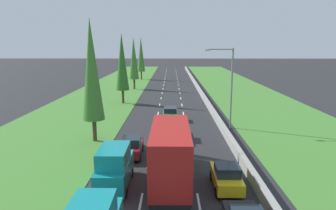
% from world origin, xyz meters
% --- Properties ---
extents(ground_plane, '(300.00, 300.00, 0.00)m').
position_xyz_m(ground_plane, '(0.00, 60.00, 0.00)').
color(ground_plane, '#28282B').
rests_on(ground_plane, ground).
extents(grass_verge_left, '(14.00, 140.00, 0.04)m').
position_xyz_m(grass_verge_left, '(-12.65, 60.00, 0.02)').
color(grass_verge_left, '#478433').
rests_on(grass_verge_left, ground).
extents(grass_verge_right, '(14.00, 140.00, 0.04)m').
position_xyz_m(grass_verge_right, '(14.35, 60.00, 0.02)').
color(grass_verge_right, '#478433').
rests_on(grass_verge_right, ground).
extents(median_barrier, '(0.44, 120.00, 0.85)m').
position_xyz_m(median_barrier, '(5.70, 60.00, 0.42)').
color(median_barrier, '#9E9B93').
rests_on(median_barrier, ground).
extents(lane_markings, '(3.64, 116.00, 0.01)m').
position_xyz_m(lane_markings, '(0.00, 60.00, 0.01)').
color(lane_markings, white).
rests_on(lane_markings, ground).
extents(red_box_truck_centre_lane, '(2.46, 9.40, 4.18)m').
position_xyz_m(red_box_truck_centre_lane, '(0.03, 17.48, 2.18)').
color(red_box_truck_centre_lane, black).
rests_on(red_box_truck_centre_lane, ground).
extents(grey_sedan_centre_lane, '(1.82, 4.50, 1.64)m').
position_xyz_m(grey_sedan_centre_lane, '(0.23, 27.74, 0.81)').
color(grey_sedan_centre_lane, slate).
rests_on(grey_sedan_centre_lane, ground).
extents(green_sedan_centre_lane, '(1.82, 4.50, 1.64)m').
position_xyz_m(green_sedan_centre_lane, '(-0.04, 35.33, 0.81)').
color(green_sedan_centre_lane, '#237A33').
rests_on(green_sedan_centre_lane, ground).
extents(yellow_hatchback_right_lane, '(1.74, 3.90, 1.72)m').
position_xyz_m(yellow_hatchback_right_lane, '(3.70, 16.73, 0.84)').
color(yellow_hatchback_right_lane, yellow).
rests_on(yellow_hatchback_right_lane, ground).
extents(teal_van_left_lane_second, '(1.96, 4.90, 2.82)m').
position_xyz_m(teal_van_left_lane_second, '(-3.64, 16.86, 1.40)').
color(teal_van_left_lane_second, teal).
rests_on(teal_van_left_lane_second, ground).
extents(maroon_hatchback_left_lane, '(1.74, 3.90, 1.72)m').
position_xyz_m(maroon_hatchback_left_lane, '(-3.27, 22.57, 0.84)').
color(maroon_hatchback_left_lane, maroon).
rests_on(maroon_hatchback_left_lane, ground).
extents(poplar_tree_second, '(2.10, 2.10, 11.84)m').
position_xyz_m(poplar_tree_second, '(-7.44, 26.67, 6.97)').
color(poplar_tree_second, '#4C3823').
rests_on(poplar_tree_second, ground).
extents(poplar_tree_third, '(2.08, 2.08, 11.20)m').
position_xyz_m(poplar_tree_third, '(-7.74, 46.31, 6.65)').
color(poplar_tree_third, '#4C3823').
rests_on(poplar_tree_third, ground).
extents(poplar_tree_fourth, '(2.07, 2.07, 10.86)m').
position_xyz_m(poplar_tree_fourth, '(-7.84, 62.26, 6.48)').
color(poplar_tree_fourth, '#4C3823').
rests_on(poplar_tree_fourth, ground).
extents(poplar_tree_fifth, '(2.09, 2.09, 11.45)m').
position_xyz_m(poplar_tree_fifth, '(-8.15, 80.90, 6.78)').
color(poplar_tree_fifth, '#4C3823').
rests_on(poplar_tree_fifth, ground).
extents(street_light_mast, '(3.20, 0.28, 9.00)m').
position_xyz_m(street_light_mast, '(6.42, 31.54, 5.23)').
color(street_light_mast, gray).
rests_on(street_light_mast, ground).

